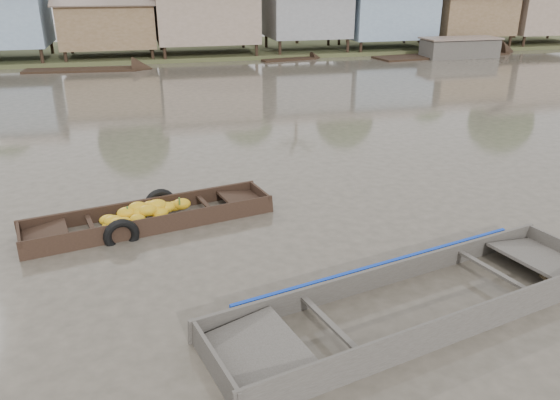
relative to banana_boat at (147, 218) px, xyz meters
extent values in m
plane|color=#464035|center=(2.20, -2.72, -0.15)|extent=(120.00, 120.00, 0.00)
cube|color=#384723|center=(2.20, 30.28, -0.15)|extent=(120.00, 12.00, 0.50)
cube|color=brown|center=(-1.60, 26.78, 2.05)|extent=(5.80, 4.60, 2.70)
cube|color=#856E5C|center=(4.70, 26.78, 2.50)|extent=(6.50, 5.30, 3.30)
cube|color=gray|center=(11.70, 26.78, 2.45)|extent=(5.40, 4.70, 2.90)
cube|color=#788FA6|center=(17.70, 26.78, 2.35)|extent=(6.00, 5.00, 3.10)
cube|color=brown|center=(24.20, 26.78, 2.30)|extent=(5.70, 4.90, 2.80)
cube|color=#856E5C|center=(30.70, 26.78, 2.55)|extent=(6.30, 5.10, 3.40)
cylinder|color=#473323|center=(-0.80, 30.28, 3.00)|extent=(0.28, 0.28, 6.30)
cylinder|color=#473323|center=(8.20, 31.28, 2.48)|extent=(0.28, 0.28, 5.25)
cylinder|color=#473323|center=(16.20, 30.28, 2.65)|extent=(0.28, 0.28, 5.60)
cylinder|color=#473323|center=(24.20, 31.28, 2.13)|extent=(0.28, 0.28, 4.55)
cube|color=black|center=(0.09, 0.03, -0.23)|extent=(5.48, 2.14, 0.08)
cube|color=black|center=(-0.04, 0.60, -0.01)|extent=(5.41, 1.31, 0.51)
cube|color=black|center=(0.21, -0.54, -0.01)|extent=(5.41, 1.31, 0.51)
cube|color=black|center=(2.72, 0.60, -0.01)|extent=(0.31, 1.18, 0.48)
cube|color=black|center=(2.26, 0.50, 0.05)|extent=(1.13, 1.20, 0.19)
cube|color=black|center=(-2.54, -0.54, -0.01)|extent=(0.31, 1.18, 0.48)
cube|color=black|center=(-2.09, -0.44, 0.05)|extent=(1.13, 1.20, 0.19)
cube|color=black|center=(-1.17, -0.24, 0.09)|extent=(0.34, 1.14, 0.05)
cube|color=black|center=(1.34, 0.30, 0.09)|extent=(0.34, 1.14, 0.05)
ellipsoid|color=gold|center=(0.10, 0.12, 0.26)|extent=(0.38, 0.30, 0.21)
ellipsoid|color=gold|center=(-0.17, 0.02, 0.27)|extent=(0.47, 0.37, 0.26)
ellipsoid|color=gold|center=(-0.49, -0.39, 0.02)|extent=(0.48, 0.38, 0.26)
ellipsoid|color=gold|center=(0.26, 0.40, 0.08)|extent=(0.43, 0.34, 0.23)
ellipsoid|color=gold|center=(-0.79, -0.21, 0.00)|extent=(0.38, 0.30, 0.21)
ellipsoid|color=gold|center=(0.01, 0.14, 0.18)|extent=(0.47, 0.37, 0.26)
ellipsoid|color=gold|center=(-0.71, -0.18, 0.08)|extent=(0.50, 0.39, 0.27)
ellipsoid|color=gold|center=(0.29, -0.11, 0.15)|extent=(0.43, 0.34, 0.24)
ellipsoid|color=gold|center=(-0.49, -0.30, 0.08)|extent=(0.44, 0.35, 0.24)
ellipsoid|color=gold|center=(0.80, 0.40, 0.10)|extent=(0.48, 0.38, 0.27)
ellipsoid|color=gold|center=(-0.82, -0.04, 0.06)|extent=(0.45, 0.36, 0.25)
ellipsoid|color=gold|center=(-0.24, 0.25, 0.16)|extent=(0.39, 0.31, 0.21)
ellipsoid|color=gold|center=(-0.68, -0.47, -0.02)|extent=(0.39, 0.31, 0.22)
ellipsoid|color=gold|center=(-0.53, -0.40, 0.04)|extent=(0.49, 0.38, 0.27)
ellipsoid|color=gold|center=(-0.41, -0.02, 0.19)|extent=(0.49, 0.39, 0.27)
ellipsoid|color=gold|center=(0.24, -0.27, 0.05)|extent=(0.40, 0.32, 0.22)
ellipsoid|color=gold|center=(-0.10, -0.09, 0.19)|extent=(0.46, 0.36, 0.25)
ellipsoid|color=gold|center=(-0.58, -0.31, 0.08)|extent=(0.49, 0.39, 0.27)
ellipsoid|color=gold|center=(-0.20, -0.30, 0.14)|extent=(0.38, 0.30, 0.21)
ellipsoid|color=gold|center=(0.03, -0.14, 0.24)|extent=(0.47, 0.37, 0.26)
ellipsoid|color=gold|center=(-0.16, 0.10, 0.17)|extent=(0.44, 0.34, 0.24)
ellipsoid|color=gold|center=(0.64, 0.42, 0.06)|extent=(0.43, 0.34, 0.24)
ellipsoid|color=gold|center=(1.06, -0.10, 0.02)|extent=(0.41, 0.33, 0.23)
ellipsoid|color=gold|center=(0.29, 0.45, 0.07)|extent=(0.41, 0.32, 0.22)
ellipsoid|color=gold|center=(-0.11, 0.18, 0.16)|extent=(0.44, 0.35, 0.24)
ellipsoid|color=gold|center=(0.24, 0.03, 0.28)|extent=(0.50, 0.40, 0.28)
ellipsoid|color=gold|center=(0.44, 0.05, 0.20)|extent=(0.45, 0.36, 0.25)
ellipsoid|color=gold|center=(0.17, -0.05, 0.19)|extent=(0.44, 0.35, 0.24)
cylinder|color=#3F6626|center=(-0.39, -0.08, 0.27)|extent=(0.04, 0.04, 0.18)
cylinder|color=#3F6626|center=(0.28, 0.07, 0.27)|extent=(0.04, 0.04, 0.18)
cylinder|color=#3F6626|center=(0.75, 0.17, 0.27)|extent=(0.04, 0.04, 0.18)
torus|color=black|center=(0.33, 0.76, 0.01)|extent=(0.78, 0.33, 0.76)
torus|color=black|center=(-0.54, -0.78, 0.01)|extent=(0.77, 0.33, 0.75)
cube|color=#3D3933|center=(4.28, -4.59, -0.23)|extent=(7.37, 3.17, 0.08)
cube|color=#3D3933|center=(4.08, -3.74, 0.03)|extent=(7.20, 1.86, 0.59)
cube|color=#3D3933|center=(4.48, -5.45, 0.03)|extent=(7.20, 1.86, 0.59)
cube|color=#3D3933|center=(7.17, -3.90, 0.10)|extent=(1.57, 1.80, 0.23)
cube|color=#3D3933|center=(0.78, -5.43, 0.03)|extent=(0.47, 1.76, 0.56)
cube|color=#3D3933|center=(1.39, -5.28, 0.10)|extent=(1.57, 1.80, 0.23)
cube|color=#3D3933|center=(2.61, -4.99, 0.14)|extent=(0.50, 1.70, 0.05)
cube|color=#3D3933|center=(5.96, -4.19, 0.14)|extent=(0.50, 1.70, 0.05)
cube|color=#665E54|center=(4.28, -4.59, -0.18)|extent=(5.66, 2.64, 0.02)
cube|color=#1033A6|center=(4.06, -3.68, 0.25)|extent=(5.81, 1.46, 0.15)
torus|color=olive|center=(7.20, -4.20, -0.16)|extent=(0.41, 0.41, 0.06)
torus|color=olive|center=(7.20, -4.20, -0.12)|extent=(0.33, 0.33, 0.06)
cube|color=black|center=(20.33, 22.98, -0.20)|extent=(10.10, 3.51, 0.35)
cube|color=black|center=(9.65, 23.71, -0.20)|extent=(3.72, 1.43, 0.35)
cube|color=black|center=(-3.19, 22.55, -0.20)|extent=(6.49, 2.01, 0.35)
cube|color=black|center=(21.20, 22.28, 0.40)|extent=(5.00, 2.00, 1.20)
camera|label=1|loc=(0.17, -11.50, 5.04)|focal=35.00mm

